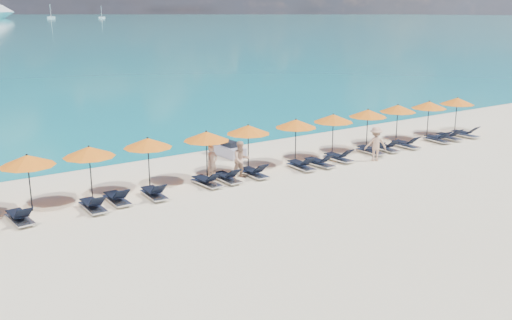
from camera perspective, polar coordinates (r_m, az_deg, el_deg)
ground at (r=22.84m, az=4.28°, el=-4.50°), size 1400.00×1400.00×0.00m
sailboat_near at (r=563.48m, az=-19.82°, el=13.29°), size 6.85×2.28×12.56m
sailboat_far at (r=564.29m, az=-15.17°, el=13.63°), size 6.13×2.04×11.23m
jetski at (r=30.31m, az=-2.87°, el=1.04°), size 1.00×2.35×0.82m
beachgoer_a at (r=25.80m, az=-4.41°, el=-0.31°), size 0.67×0.51×1.65m
beachgoer_b at (r=26.10m, az=-1.49°, el=0.02°), size 0.90×0.59×1.75m
beachgoer_c at (r=29.79m, az=11.87°, el=1.59°), size 1.26×1.02×1.78m
umbrella_3 at (r=23.21m, az=-21.91°, el=-0.04°), size 2.10×2.10×2.28m
umbrella_4 at (r=23.82m, az=-16.36°, el=0.81°), size 2.10×2.10×2.28m
umbrella_5 at (r=24.83m, az=-10.77°, el=1.70°), size 2.10×2.10×2.28m
umbrella_6 at (r=25.79m, az=-4.99°, el=2.39°), size 2.10×2.10×2.28m
umbrella_7 at (r=27.14m, az=-0.78°, el=3.07°), size 2.10×2.10×2.28m
umbrella_8 at (r=28.64m, az=4.01°, el=3.66°), size 2.10×2.10×2.28m
umbrella_9 at (r=30.26m, az=7.74°, el=4.15°), size 2.10×2.10×2.28m
umbrella_10 at (r=32.08m, az=11.13°, el=4.61°), size 2.10×2.10×2.28m
umbrella_11 at (r=34.04m, az=14.01°, el=5.03°), size 2.10×2.10×2.28m
umbrella_12 at (r=35.81m, az=16.92°, el=5.29°), size 2.10×2.10×2.28m
umbrella_13 at (r=37.89m, az=19.49°, el=5.58°), size 2.10×2.10×2.28m
lounger_5 at (r=22.54m, az=-22.56°, el=-5.27°), size 0.75×1.74×0.66m
lounger_6 at (r=22.93m, az=-15.99°, el=-4.35°), size 0.63×1.70×0.66m
lounger_7 at (r=23.53m, az=-13.73°, el=-3.70°), size 0.63×1.70×0.66m
lounger_8 at (r=23.87m, az=-10.16°, el=-3.24°), size 0.70×1.73×0.66m
lounger_9 at (r=25.18m, az=-4.92°, el=-2.10°), size 0.76×1.75×0.66m
lounger_10 at (r=25.70m, az=-2.92°, el=-1.72°), size 0.64×1.71×0.66m
lounger_11 at (r=26.43m, az=-0.19°, el=-1.23°), size 0.63×1.70×0.66m
lounger_12 at (r=27.76m, az=4.55°, el=-0.49°), size 0.70×1.73×0.66m
lounger_13 at (r=28.37m, az=6.38°, el=-0.20°), size 0.77×1.75×0.66m
lounger_14 at (r=29.46m, az=8.28°, el=0.30°), size 0.70×1.73×0.66m
lounger_15 at (r=31.30m, az=11.41°, el=1.01°), size 0.66×1.71×0.66m
lounger_16 at (r=32.07m, az=12.87°, el=1.26°), size 0.77×1.75×0.66m
lounger_17 at (r=33.11m, az=14.76°, el=1.57°), size 0.65×1.71×0.66m
lounger_18 at (r=35.03m, az=17.69°, el=2.06°), size 0.78×1.75×0.66m
lounger_19 at (r=35.90m, az=18.75°, el=2.27°), size 0.78×1.75×0.66m
lounger_20 at (r=37.01m, az=20.20°, el=2.50°), size 0.76×1.75×0.66m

